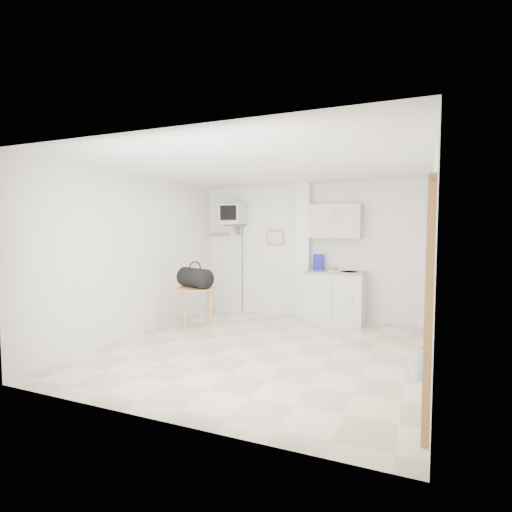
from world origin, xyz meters
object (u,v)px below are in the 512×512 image
at_px(crt_television, 233,215).
at_px(round_table, 197,293).
at_px(duffel_bag, 195,278).
at_px(water_bottle, 417,364).

relative_size(crt_television, round_table, 3.07).
relative_size(duffel_bag, water_bottle, 1.86).
height_order(crt_television, water_bottle, crt_television).
distance_m(crt_television, water_bottle, 4.51).
bearing_deg(water_bottle, duffel_bag, 165.34).
height_order(duffel_bag, water_bottle, duffel_bag).
bearing_deg(water_bottle, round_table, 164.70).
xyz_separation_m(crt_television, round_table, (0.02, -1.40, -1.32)).
bearing_deg(duffel_bag, crt_television, 111.71).
bearing_deg(duffel_bag, water_bottle, 6.58).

